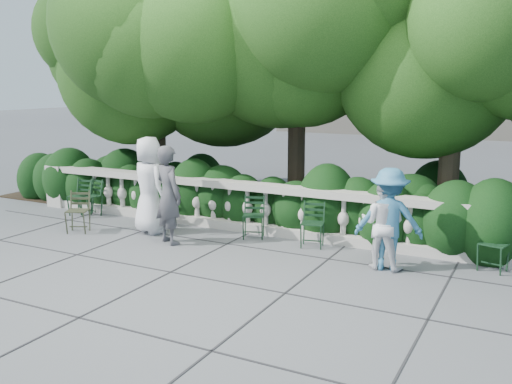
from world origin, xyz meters
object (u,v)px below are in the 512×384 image
at_px(chair_d, 311,249).
at_px(chair_c, 150,227).
at_px(person_businessman, 149,185).
at_px(chair_e, 253,240).
at_px(chair_f, 488,273).
at_px(person_older_blue, 389,219).
at_px(person_casual_man, 383,224).
at_px(chair_weathered, 76,234).
at_px(chair_a, 86,216).
at_px(chair_b, 76,217).
at_px(person_woman_grey, 169,195).

bearing_deg(chair_d, chair_c, 167.80).
bearing_deg(person_businessman, chair_d, -149.15).
distance_m(chair_e, chair_f, 4.21).
bearing_deg(chair_e, person_older_blue, -32.01).
height_order(chair_f, person_older_blue, person_older_blue).
bearing_deg(chair_e, chair_d, -24.03).
distance_m(chair_f, person_casual_man, 1.83).
bearing_deg(chair_weathered, chair_a, 101.49).
distance_m(chair_a, chair_d, 5.45).
relative_size(chair_weathered, person_businessman, 0.44).
xyz_separation_m(chair_b, person_casual_man, (7.02, -0.37, 0.74)).
bearing_deg(person_older_blue, chair_e, -24.53).
height_order(chair_e, person_woman_grey, person_woman_grey).
distance_m(chair_d, person_casual_man, 1.65).
relative_size(chair_a, person_woman_grey, 0.46).
bearing_deg(chair_c, chair_weathered, -133.37).
bearing_deg(chair_b, person_older_blue, -8.31).
height_order(chair_d, person_older_blue, person_older_blue).
relative_size(chair_e, person_businessman, 0.44).
bearing_deg(chair_weathered, chair_e, -5.02).
height_order(chair_b, chair_d, same).
relative_size(chair_f, person_older_blue, 0.51).
xyz_separation_m(chair_weathered, person_businessman, (1.22, 0.80, 0.96)).
xyz_separation_m(chair_c, chair_f, (6.55, 0.15, 0.00)).
relative_size(chair_d, person_woman_grey, 0.46).
height_order(chair_b, chair_f, same).
relative_size(chair_d, chair_e, 1.00).
xyz_separation_m(chair_b, chair_c, (2.06, 0.01, 0.00)).
height_order(chair_c, chair_d, same).
bearing_deg(person_casual_man, chair_c, -4.10).
xyz_separation_m(person_woman_grey, person_older_blue, (4.01, 0.39, -0.09)).
distance_m(chair_b, person_casual_man, 7.07).
height_order(chair_e, person_casual_man, person_casual_man).
distance_m(chair_a, chair_c, 1.89).
bearing_deg(person_businessman, chair_b, 16.51).
height_order(chair_a, chair_b, same).
distance_m(chair_a, person_businessman, 2.39).
bearing_deg(person_woman_grey, chair_e, -120.85).
relative_size(chair_d, person_older_blue, 0.51).
bearing_deg(person_casual_man, person_older_blue, 179.30).
bearing_deg(chair_a, person_businessman, 4.28).
xyz_separation_m(chair_a, chair_weathered, (0.93, -1.22, 0.00)).
bearing_deg(person_casual_man, chair_f, -161.52).
bearing_deg(chair_e, person_woman_grey, -167.07).
distance_m(chair_c, person_businessman, 1.05).
bearing_deg(chair_a, chair_f, 15.66).
bearing_deg(chair_a, person_woman_grey, -1.08).
distance_m(chair_d, chair_e, 1.22).
bearing_deg(chair_c, chair_a, 174.26).
xyz_separation_m(chair_d, chair_weathered, (-4.52, -1.19, 0.00)).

